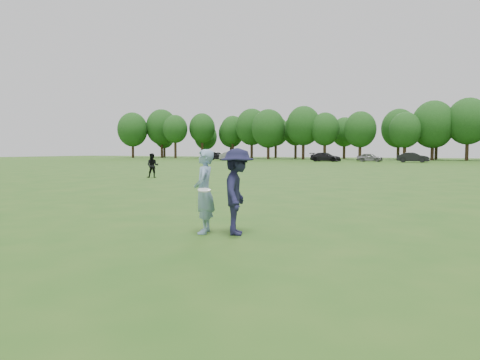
# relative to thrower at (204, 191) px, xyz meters

# --- Properties ---
(ground) EXTENTS (200.00, 200.00, 0.00)m
(ground) POSITION_rel_thrower_xyz_m (1.09, -0.17, -0.91)
(ground) COLOR #275618
(ground) RESTS_ON ground
(thrower) EXTENTS (0.65, 0.78, 1.82)m
(thrower) POSITION_rel_thrower_xyz_m (0.00, 0.00, 0.00)
(thrower) COLOR #82A3C9
(thrower) RESTS_ON ground
(defender) EXTENTS (1.05, 1.35, 1.85)m
(defender) POSITION_rel_thrower_xyz_m (0.72, 0.15, 0.01)
(defender) COLOR #1A1B3B
(defender) RESTS_ON ground
(player_far_a) EXTENTS (0.96, 0.87, 1.60)m
(player_far_a) POSITION_rel_thrower_xyz_m (-12.20, 14.82, -0.11)
(player_far_a) COLOR black
(player_far_a) RESTS_ON ground
(car_a) EXTENTS (4.65, 2.08, 1.55)m
(car_a) POSITION_rel_thrower_xyz_m (-31.94, 61.16, -0.13)
(car_a) COLOR black
(car_a) RESTS_ON ground
(car_b) EXTENTS (4.62, 1.69, 1.51)m
(car_b) POSITION_rel_thrower_xyz_m (-27.38, 58.57, -0.15)
(car_b) COLOR gray
(car_b) RESTS_ON ground
(car_d) EXTENTS (5.09, 2.62, 1.41)m
(car_d) POSITION_rel_thrower_xyz_m (-11.28, 58.89, -0.20)
(car_d) COLOR black
(car_d) RESTS_ON ground
(car_e) EXTENTS (4.05, 2.02, 1.33)m
(car_e) POSITION_rel_thrower_xyz_m (-4.80, 60.73, -0.25)
(car_e) COLOR gray
(car_e) RESTS_ON ground
(car_f) EXTENTS (4.47, 1.70, 1.46)m
(car_f) POSITION_rel_thrower_xyz_m (1.51, 59.03, -0.18)
(car_f) COLOR black
(car_f) RESTS_ON ground
(disc_in_play) EXTENTS (0.32, 0.33, 0.09)m
(disc_in_play) POSITION_rel_thrower_xyz_m (0.18, -0.32, 0.06)
(disc_in_play) COLOR white
(disc_in_play) RESTS_ON ground
(treeline) EXTENTS (130.35, 18.39, 11.74)m
(treeline) POSITION_rel_thrower_xyz_m (3.90, 76.73, 5.35)
(treeline) COLOR #332114
(treeline) RESTS_ON ground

